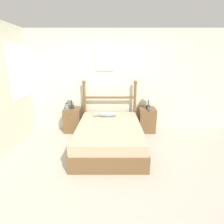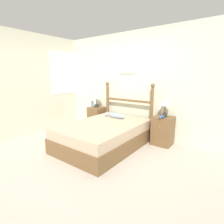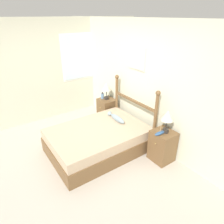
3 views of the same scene
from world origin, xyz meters
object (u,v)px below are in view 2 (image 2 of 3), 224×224
(table_lamp_right, at_px, (165,102))
(model_boat, at_px, (162,117))
(table_lamp_left, at_px, (96,96))
(bed, at_px, (104,135))
(nightstand_right, at_px, (163,131))
(bottle, at_px, (92,104))
(fish_pillow, at_px, (115,116))
(nightstand_left, at_px, (97,118))

(table_lamp_right, bearing_deg, model_boat, -93.25)
(table_lamp_left, bearing_deg, table_lamp_right, 0.46)
(table_lamp_left, distance_m, model_boat, 1.97)
(bed, xyz_separation_m, nightstand_right, (0.97, 0.86, 0.06))
(bottle, xyz_separation_m, model_boat, (2.06, -0.07, -0.05))
(nightstand_right, distance_m, model_boat, 0.37)
(bed, xyz_separation_m, table_lamp_left, (-0.97, 0.86, 0.70))
(fish_pillow, bearing_deg, table_lamp_left, 159.50)
(bed, height_order, table_lamp_left, table_lamp_left)
(bed, bearing_deg, nightstand_right, 41.71)
(model_boat, bearing_deg, table_lamp_left, 176.41)
(nightstand_left, xyz_separation_m, table_lamp_right, (1.95, 0.01, 0.64))
(table_lamp_right, height_order, model_boat, table_lamp_right)
(nightstand_left, bearing_deg, bed, -41.71)
(nightstand_left, height_order, nightstand_right, same)
(nightstand_left, xyz_separation_m, nightstand_right, (1.94, 0.00, 0.00))
(fish_pillow, bearing_deg, table_lamp_right, 17.90)
(table_lamp_left, distance_m, fish_pillow, 1.02)
(table_lamp_right, relative_size, bottle, 2.61)
(fish_pillow, bearing_deg, bed, -80.69)
(nightstand_right, distance_m, table_lamp_right, 0.64)
(bed, bearing_deg, table_lamp_left, 138.42)
(bed, bearing_deg, model_boat, 37.11)
(bed, distance_m, nightstand_right, 1.30)
(nightstand_left, height_order, table_lamp_right, table_lamp_right)
(nightstand_right, bearing_deg, fish_pillow, -162.47)
(nightstand_right, xyz_separation_m, model_boat, (0.01, -0.13, 0.34))
(nightstand_right, height_order, table_lamp_right, table_lamp_right)
(table_lamp_left, bearing_deg, fish_pillow, -20.50)
(table_lamp_right, distance_m, fish_pillow, 1.19)
(bottle, relative_size, model_boat, 0.67)
(table_lamp_left, xyz_separation_m, fish_pillow, (0.88, -0.33, -0.38))
(table_lamp_right, xyz_separation_m, model_boat, (-0.01, -0.14, -0.30))
(table_lamp_right, bearing_deg, bottle, -178.12)
(nightstand_right, height_order, bottle, bottle)
(bed, relative_size, bottle, 11.33)
(nightstand_left, bearing_deg, fish_pillow, -20.71)
(table_lamp_right, bearing_deg, nightstand_left, -179.64)
(bed, relative_size, model_boat, 7.63)
(bottle, xyz_separation_m, fish_pillow, (1.00, -0.28, -0.13))
(bed, xyz_separation_m, table_lamp_right, (0.98, 0.87, 0.70))
(bed, distance_m, table_lamp_right, 1.49)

